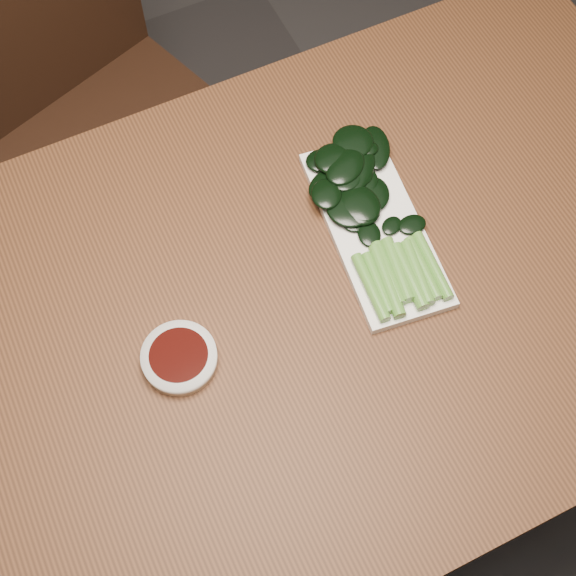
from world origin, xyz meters
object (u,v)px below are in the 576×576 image
at_px(chair_far, 98,109).
at_px(sauce_bowl, 179,358).
at_px(table, 276,330).
at_px(serving_plate, 375,228).
at_px(gai_lan, 366,207).

xyz_separation_m(chair_far, sauce_bowl, (-0.07, -0.68, 0.27)).
relative_size(table, sauce_bowl, 14.01).
xyz_separation_m(table, sauce_bowl, (-0.15, -0.02, 0.08)).
relative_size(chair_far, serving_plate, 2.81).
bearing_deg(chair_far, gai_lan, -85.23).
relative_size(table, serving_plate, 4.42).
relative_size(table, chair_far, 1.57).
height_order(table, sauce_bowl, sauce_bowl).
distance_m(sauce_bowl, gai_lan, 0.34).
distance_m(sauce_bowl, serving_plate, 0.34).
xyz_separation_m(sauce_bowl, gai_lan, (0.33, 0.09, 0.01)).
relative_size(sauce_bowl, serving_plate, 0.32).
relative_size(chair_far, gai_lan, 2.79).
relative_size(table, gai_lan, 4.39).
bearing_deg(serving_plate, sauce_bowl, -168.63).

